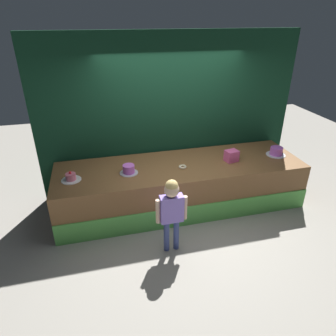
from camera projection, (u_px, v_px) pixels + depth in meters
name	position (u px, v px, depth m)	size (l,w,h in m)	color
ground_plane	(190.00, 224.00, 4.89)	(12.00, 12.00, 0.00)	gray
stage_platform	(180.00, 185.00, 5.24)	(4.15, 1.24, 0.78)	brown
curtain_backdrop	(170.00, 116.00, 5.39)	(4.65, 0.08, 2.83)	#113823
child_figure	(172.00, 206.00, 4.04)	(0.44, 0.20, 1.14)	#3F4C8C
pink_box	(231.00, 156.00, 5.15)	(0.21, 0.17, 0.19)	#EA5A9B
donut	(183.00, 167.00, 4.95)	(0.13, 0.13, 0.03)	beige
cake_left	(71.00, 177.00, 4.57)	(0.30, 0.30, 0.15)	white
cake_center	(129.00, 169.00, 4.76)	(0.29, 0.29, 0.14)	silver
cake_right	(276.00, 151.00, 5.38)	(0.34, 0.34, 0.15)	silver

